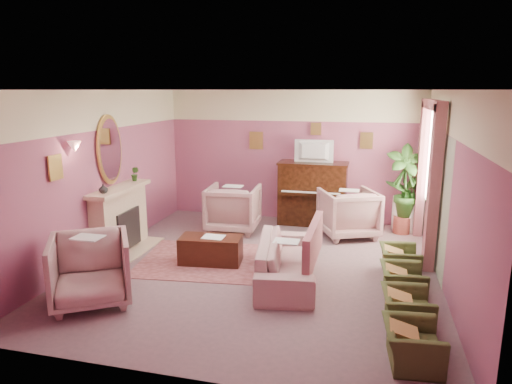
% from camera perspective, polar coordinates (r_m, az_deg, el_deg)
% --- Properties ---
extents(floor, '(5.50, 6.00, 0.01)m').
position_cam_1_polar(floor, '(7.46, 0.45, -9.40)').
color(floor, '#72555B').
rests_on(floor, ground).
extents(ceiling, '(5.50, 6.00, 0.01)m').
position_cam_1_polar(ceiling, '(6.92, 0.49, 12.64)').
color(ceiling, white).
rests_on(ceiling, wall_back).
extents(wall_back, '(5.50, 0.02, 2.80)m').
position_cam_1_polar(wall_back, '(9.96, 4.56, 4.51)').
color(wall_back, '#7E4668').
rests_on(wall_back, floor).
extents(wall_front, '(5.50, 0.02, 2.80)m').
position_cam_1_polar(wall_front, '(4.30, -9.10, -6.51)').
color(wall_front, '#7E4668').
rests_on(wall_front, floor).
extents(wall_left, '(0.02, 6.00, 2.80)m').
position_cam_1_polar(wall_left, '(8.14, -18.70, 2.07)').
color(wall_left, '#7E4668').
rests_on(wall_left, floor).
extents(wall_right, '(0.02, 6.00, 2.80)m').
position_cam_1_polar(wall_right, '(6.96, 23.06, 0.01)').
color(wall_right, '#7E4668').
rests_on(wall_right, floor).
extents(picture_rail_band, '(5.50, 0.01, 0.65)m').
position_cam_1_polar(picture_rail_band, '(9.85, 4.66, 10.70)').
color(picture_rail_band, beige).
rests_on(picture_rail_band, wall_back).
extents(stripe_panel, '(0.01, 3.00, 2.15)m').
position_cam_1_polar(stripe_panel, '(8.28, 21.45, -0.28)').
color(stripe_panel, '#A1AB90').
rests_on(stripe_panel, wall_right).
extents(fireplace_surround, '(0.30, 1.40, 1.10)m').
position_cam_1_polar(fireplace_surround, '(8.41, -16.64, -3.41)').
color(fireplace_surround, '#D3B591').
rests_on(fireplace_surround, floor).
extents(fireplace_inset, '(0.18, 0.72, 0.68)m').
position_cam_1_polar(fireplace_inset, '(8.41, -15.99, -4.45)').
color(fireplace_inset, black).
rests_on(fireplace_inset, floor).
extents(fire_ember, '(0.06, 0.54, 0.10)m').
position_cam_1_polar(fire_ember, '(8.44, -15.68, -5.65)').
color(fire_ember, '#FF4F15').
rests_on(fire_ember, floor).
extents(mantel_shelf, '(0.40, 1.55, 0.07)m').
position_cam_1_polar(mantel_shelf, '(8.26, -16.71, 0.37)').
color(mantel_shelf, '#D3B591').
rests_on(mantel_shelf, fireplace_surround).
extents(hearth, '(0.55, 1.50, 0.02)m').
position_cam_1_polar(hearth, '(8.48, -15.24, -7.03)').
color(hearth, '#D3B591').
rests_on(hearth, floor).
extents(mirror_frame, '(0.04, 0.72, 1.20)m').
position_cam_1_polar(mirror_frame, '(8.23, -17.85, 5.05)').
color(mirror_frame, tan).
rests_on(mirror_frame, wall_left).
extents(mirror_glass, '(0.01, 0.60, 1.06)m').
position_cam_1_polar(mirror_glass, '(8.21, -17.70, 5.05)').
color(mirror_glass, silver).
rests_on(mirror_glass, wall_left).
extents(sconce_shade, '(0.20, 0.20, 0.16)m').
position_cam_1_polar(sconce_shade, '(7.30, -21.74, 5.30)').
color(sconce_shade, '#DE8C81').
rests_on(sconce_shade, wall_left).
extents(piano, '(1.40, 0.60, 1.30)m').
position_cam_1_polar(piano, '(9.71, 7.08, -0.25)').
color(piano, black).
rests_on(piano, floor).
extents(piano_keyshelf, '(1.30, 0.12, 0.06)m').
position_cam_1_polar(piano_keyshelf, '(9.36, 6.82, -0.30)').
color(piano_keyshelf, black).
rests_on(piano_keyshelf, piano).
extents(piano_keys, '(1.20, 0.08, 0.02)m').
position_cam_1_polar(piano_keys, '(9.35, 6.83, -0.06)').
color(piano_keys, white).
rests_on(piano_keys, piano).
extents(piano_top, '(1.45, 0.65, 0.04)m').
position_cam_1_polar(piano_top, '(9.59, 7.19, 3.59)').
color(piano_top, black).
rests_on(piano_top, piano).
extents(television, '(0.80, 0.12, 0.48)m').
position_cam_1_polar(television, '(9.50, 7.20, 5.28)').
color(television, black).
rests_on(television, piano).
extents(print_back_left, '(0.30, 0.03, 0.38)m').
position_cam_1_polar(print_back_left, '(10.04, 0.02, 6.46)').
color(print_back_left, tan).
rests_on(print_back_left, wall_back).
extents(print_back_right, '(0.26, 0.03, 0.34)m').
position_cam_1_polar(print_back_right, '(9.73, 13.65, 6.27)').
color(print_back_right, tan).
rests_on(print_back_right, wall_back).
extents(print_back_mid, '(0.22, 0.03, 0.26)m').
position_cam_1_polar(print_back_mid, '(9.78, 7.50, 7.84)').
color(print_back_mid, tan).
rests_on(print_back_mid, wall_back).
extents(print_left_wall, '(0.03, 0.28, 0.36)m').
position_cam_1_polar(print_left_wall, '(7.11, -23.79, 2.83)').
color(print_left_wall, tan).
rests_on(print_left_wall, wall_left).
extents(window_blind, '(0.03, 1.40, 1.80)m').
position_cam_1_polar(window_blind, '(8.41, 21.35, 4.26)').
color(window_blind, beige).
rests_on(window_blind, wall_right).
extents(curtain_left, '(0.16, 0.34, 2.60)m').
position_cam_1_polar(curtain_left, '(7.57, 21.33, 0.33)').
color(curtain_left, '#954F56').
rests_on(curtain_left, floor).
extents(curtain_right, '(0.16, 0.34, 2.60)m').
position_cam_1_polar(curtain_right, '(9.36, 20.01, 2.65)').
color(curtain_right, '#954F56').
rests_on(curtain_right, floor).
extents(pelmet, '(0.16, 2.20, 0.16)m').
position_cam_1_polar(pelmet, '(8.33, 21.28, 10.15)').
color(pelmet, '#954F56').
rests_on(pelmet, wall_right).
extents(mantel_plant, '(0.16, 0.16, 0.28)m').
position_cam_1_polar(mantel_plant, '(8.69, -14.89, 2.21)').
color(mantel_plant, '#234B18').
rests_on(mantel_plant, mantel_shelf).
extents(mantel_vase, '(0.16, 0.16, 0.16)m').
position_cam_1_polar(mantel_vase, '(7.82, -18.55, 0.40)').
color(mantel_vase, beige).
rests_on(mantel_vase, mantel_shelf).
extents(area_rug, '(2.68, 2.06, 0.01)m').
position_cam_1_polar(area_rug, '(7.75, -5.00, -8.54)').
color(area_rug, '#904C4F').
rests_on(area_rug, floor).
extents(coffee_table, '(1.05, 0.61, 0.45)m').
position_cam_1_polar(coffee_table, '(7.60, -5.67, -7.22)').
color(coffee_table, '#37180D').
rests_on(coffee_table, floor).
extents(table_paper, '(0.35, 0.28, 0.01)m').
position_cam_1_polar(table_paper, '(7.51, -5.34, -5.61)').
color(table_paper, white).
rests_on(table_paper, coffee_table).
extents(sofa, '(0.70, 2.09, 0.84)m').
position_cam_1_polar(sofa, '(6.90, 3.80, -7.54)').
color(sofa, tan).
rests_on(sofa, floor).
extents(sofa_throw, '(0.11, 1.58, 0.58)m').
position_cam_1_polar(sofa_throw, '(6.79, 7.17, -6.37)').
color(sofa_throw, '#954F56').
rests_on(sofa_throw, sofa).
extents(floral_armchair_left, '(0.99, 0.99, 1.03)m').
position_cam_1_polar(floral_armchair_left, '(9.22, -2.87, -1.72)').
color(floral_armchair_left, tan).
rests_on(floral_armchair_left, floor).
extents(floral_armchair_right, '(0.99, 0.99, 1.03)m').
position_cam_1_polar(floral_armchair_right, '(9.02, 11.47, -2.29)').
color(floral_armchair_right, tan).
rests_on(floral_armchair_right, floor).
extents(floral_armchair_front, '(0.99, 0.99, 1.03)m').
position_cam_1_polar(floral_armchair_front, '(6.50, -20.03, -8.73)').
color(floral_armchair_front, tan).
rests_on(floral_armchair_front, floor).
extents(olive_chair_a, '(0.47, 0.67, 0.58)m').
position_cam_1_polar(olive_chair_a, '(5.21, 18.97, -16.93)').
color(olive_chair_a, '#424D23').
rests_on(olive_chair_a, floor).
extents(olive_chair_b, '(0.47, 0.67, 0.58)m').
position_cam_1_polar(olive_chair_b, '(5.93, 18.35, -13.08)').
color(olive_chair_b, '#424D23').
rests_on(olive_chair_b, floor).
extents(olive_chair_c, '(0.47, 0.67, 0.58)m').
position_cam_1_polar(olive_chair_c, '(6.68, 17.88, -10.08)').
color(olive_chair_c, '#424D23').
rests_on(olive_chair_c, floor).
extents(olive_chair_d, '(0.47, 0.67, 0.58)m').
position_cam_1_polar(olive_chair_d, '(7.45, 17.51, -7.68)').
color(olive_chair_d, '#424D23').
rests_on(olive_chair_d, floor).
extents(side_table, '(0.52, 0.52, 0.70)m').
position_cam_1_polar(side_table, '(9.71, 18.15, -2.63)').
color(side_table, white).
rests_on(side_table, floor).
extents(side_plant_big, '(0.30, 0.30, 0.34)m').
position_cam_1_polar(side_plant_big, '(9.59, 18.36, 0.37)').
color(side_plant_big, '#234B18').
rests_on(side_plant_big, side_table).
extents(side_plant_small, '(0.16, 0.16, 0.28)m').
position_cam_1_polar(side_plant_small, '(9.51, 19.11, 0.03)').
color(side_plant_small, '#234B18').
rests_on(side_plant_small, side_table).
extents(palm_pot, '(0.34, 0.34, 0.34)m').
position_cam_1_polar(palm_pot, '(9.59, 17.77, -3.91)').
color(palm_pot, brown).
rests_on(palm_pot, floor).
extents(palm_plant, '(0.76, 0.76, 1.44)m').
position_cam_1_polar(palm_plant, '(9.38, 18.13, 1.32)').
color(palm_plant, '#234B18').
rests_on(palm_plant, palm_pot).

